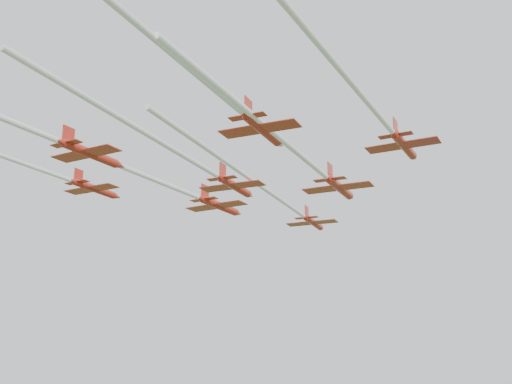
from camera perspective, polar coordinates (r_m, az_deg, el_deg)
The scene contains 7 objects.
jet_lead at distance 91.53m, azimuth 2.43°, elevation -0.87°, with size 12.85×56.02×2.47m.
jet_row2_left at distance 85.73m, azimuth -8.72°, elevation 0.98°, with size 9.62×61.99×2.86m.
jet_row2_right at distance 78.44m, azimuth 4.97°, elevation 2.45°, with size 10.76×51.71×2.86m.
jet_row3_left at distance 83.68m, azimuth -18.77°, elevation 1.97°, with size 8.06×45.58×2.38m.
jet_row3_mid at distance 73.54m, azimuth -5.18°, elevation 2.47°, with size 10.15×45.09×2.50m.
jet_row3_right at distance 57.79m, azimuth 8.67°, elevation 9.34°, with size 9.18×63.39×2.42m.
jet_row4_right at distance 59.49m, azimuth -2.79°, elevation 8.38°, with size 9.71×42.64×2.55m.
Camera 1 is at (44.12, -70.67, 30.11)m, focal length 45.00 mm.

